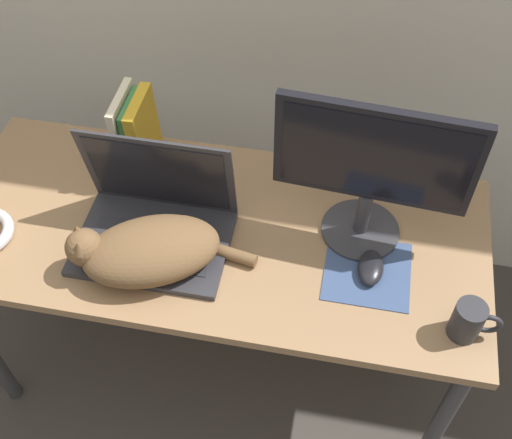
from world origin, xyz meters
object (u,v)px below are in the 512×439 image
object	(u,v)px
external_monitor	(372,169)
computer_mouse	(371,268)
book_row	(136,134)
laptop	(155,222)
cat	(147,250)
mug	(469,321)

from	to	relation	value
external_monitor	computer_mouse	bearing A→B (deg)	-74.16
external_monitor	book_row	distance (m)	0.65
laptop	external_monitor	bearing A→B (deg)	12.10
laptop	computer_mouse	xyz separation A→B (m)	(0.55, -0.01, -0.03)
book_row	cat	bearing A→B (deg)	-69.56
mug	computer_mouse	bearing A→B (deg)	150.05
cat	book_row	bearing A→B (deg)	110.44
external_monitor	mug	xyz separation A→B (m)	(0.26, -0.25, -0.18)
external_monitor	book_row	world-z (taller)	external_monitor
mug	laptop	bearing A→B (deg)	169.52
cat	book_row	size ratio (longest dim) A/B	1.85
computer_mouse	external_monitor	bearing A→B (deg)	105.84
external_monitor	mug	distance (m)	0.40
cat	external_monitor	distance (m)	0.57
book_row	mug	xyz separation A→B (m)	(0.88, -0.38, -0.06)
external_monitor	cat	bearing A→B (deg)	-157.52
laptop	mug	world-z (taller)	laptop
book_row	laptop	bearing A→B (deg)	-64.21
laptop	cat	distance (m)	0.10
computer_mouse	mug	distance (m)	0.26
cat	mug	size ratio (longest dim) A/B	3.92
book_row	external_monitor	bearing A→B (deg)	-11.47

